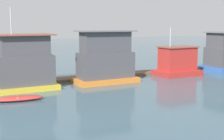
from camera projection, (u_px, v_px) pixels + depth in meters
The scene contains 6 objects.
ground_plane at pixel (108, 82), 32.86m from camera, with size 200.00×200.00×0.00m, color #426070.
dock_walkway at pixel (97, 77), 35.18m from camera, with size 51.00×1.98×0.30m, color brown.
houseboat_yellow at pixel (25, 65), 28.94m from camera, with size 5.62×3.90×7.56m.
houseboat_orange at pixel (106, 60), 32.29m from camera, with size 6.58×3.31×5.39m.
houseboat_red at pixel (177, 62), 36.96m from camera, with size 5.16×3.42×5.67m.
dinghy_red at pixel (18, 98), 24.74m from camera, with size 4.17×2.02×0.38m.
Camera 1 is at (-14.57, -28.87, 6.00)m, focal length 50.00 mm.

